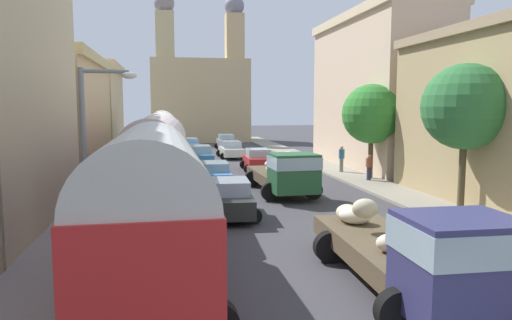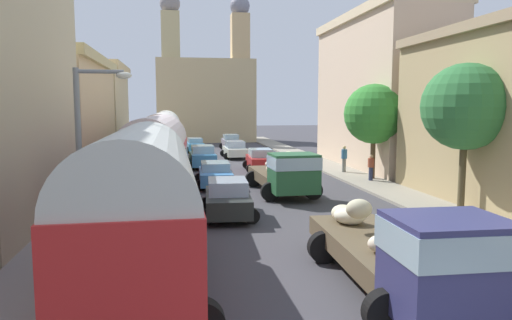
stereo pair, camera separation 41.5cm
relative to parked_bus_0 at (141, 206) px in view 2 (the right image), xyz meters
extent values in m
plane|color=#3E3D42|center=(4.60, 20.50, -2.23)|extent=(154.00, 154.00, 0.00)
cube|color=gray|center=(-2.65, 20.50, -2.16)|extent=(2.50, 70.00, 0.14)
cube|color=gray|center=(11.85, 20.50, -2.16)|extent=(2.50, 70.00, 0.14)
cube|color=#CEAF83|center=(-6.80, 20.95, 1.31)|extent=(5.80, 13.39, 7.06)
cube|color=tan|center=(-6.80, 20.95, 5.13)|extent=(6.38, 13.39, 0.59)
cube|color=#D3BC8D|center=(-6.86, 33.71, 1.49)|extent=(5.92, 10.52, 7.42)
cube|color=#DCBB80|center=(-6.86, 33.71, 5.58)|extent=(6.51, 10.52, 0.76)
cube|color=beige|center=(15.59, 22.19, 3.01)|extent=(4.97, 14.36, 10.46)
cube|color=beige|center=(15.59, 22.19, 8.55)|extent=(5.47, 14.36, 0.63)
cube|color=tan|center=(4.60, 50.13, 2.90)|extent=(12.10, 6.12, 10.25)
cube|color=tan|center=(0.37, 48.60, 5.65)|extent=(2.20, 2.20, 15.74)
sphere|color=gray|center=(0.37, 48.60, 14.49)|extent=(2.42, 2.42, 2.42)
cube|color=tan|center=(8.83, 48.60, 5.65)|extent=(2.20, 2.20, 15.74)
sphere|color=gray|center=(8.83, 48.60, 14.49)|extent=(2.42, 2.42, 2.42)
cube|color=red|center=(0.00, 0.00, -0.55)|extent=(2.48, 8.26, 2.36)
cylinder|color=silver|center=(0.00, 0.00, 0.63)|extent=(2.43, 8.10, 2.36)
cube|color=#99B7C6|center=(0.00, 0.00, -0.03)|extent=(2.52, 7.60, 0.75)
cylinder|color=black|center=(-1.17, 2.54, -1.73)|extent=(1.00, 0.35, 1.00)
cylinder|color=black|center=(1.12, 2.56, -1.73)|extent=(1.00, 0.35, 1.00)
cube|color=red|center=(0.00, 9.00, -0.49)|extent=(2.70, 8.16, 2.47)
cylinder|color=silver|center=(0.00, 9.00, 0.74)|extent=(2.65, 7.99, 2.26)
cube|color=#99B7C6|center=(0.00, 9.00, 0.05)|extent=(2.71, 7.52, 0.79)
cylinder|color=black|center=(-0.97, 11.55, -1.73)|extent=(1.00, 0.35, 1.00)
cylinder|color=black|center=(1.22, 11.44, -1.73)|extent=(1.00, 0.35, 1.00)
cylinder|color=black|center=(-1.22, 6.56, -1.73)|extent=(1.00, 0.35, 1.00)
cylinder|color=black|center=(0.97, 6.45, -1.73)|extent=(1.00, 0.35, 1.00)
cube|color=red|center=(0.00, 18.00, -0.50)|extent=(2.48, 8.32, 2.46)
cylinder|color=silver|center=(0.00, 18.00, 0.73)|extent=(2.43, 8.15, 2.28)
cube|color=#99B7C6|center=(0.00, 18.00, 0.05)|extent=(2.52, 7.66, 0.79)
cylinder|color=black|center=(-1.06, 20.59, -1.73)|extent=(1.00, 0.35, 1.00)
cylinder|color=black|center=(1.15, 20.55, -1.73)|extent=(1.00, 0.35, 1.00)
cylinder|color=black|center=(-1.15, 15.45, -1.73)|extent=(1.00, 0.35, 1.00)
cylinder|color=black|center=(1.06, 15.41, -1.73)|extent=(1.00, 0.35, 1.00)
cube|color=gold|center=(0.00, 27.00, -0.50)|extent=(2.43, 8.60, 2.45)
cylinder|color=silver|center=(0.00, 27.00, 0.72)|extent=(2.38, 8.42, 2.35)
cube|color=#99B7C6|center=(0.00, 27.00, 0.04)|extent=(2.47, 7.91, 0.78)
cylinder|color=black|center=(-1.15, 29.66, -1.73)|extent=(1.00, 0.35, 1.00)
cylinder|color=black|center=(1.13, 29.67, -1.73)|extent=(1.00, 0.35, 1.00)
cylinder|color=black|center=(-1.13, 24.33, -1.73)|extent=(1.00, 0.35, 1.00)
cylinder|color=black|center=(1.15, 24.34, -1.73)|extent=(1.00, 0.35, 1.00)
cube|color=navy|center=(5.88, -2.87, -0.80)|extent=(2.16, 1.90, 1.96)
cube|color=#99B7C6|center=(5.88, -2.87, -0.25)|extent=(2.21, 1.97, 0.63)
cube|color=brown|center=(5.98, 0.77, -1.50)|extent=(2.26, 5.50, 0.55)
ellipsoid|color=beige|center=(5.66, -0.52, -1.00)|extent=(0.78, 0.61, 0.45)
ellipsoid|color=beige|center=(5.80, 2.61, -0.97)|extent=(0.73, 0.94, 0.51)
ellipsoid|color=silver|center=(5.87, 2.26, -0.98)|extent=(1.20, 1.12, 0.49)
ellipsoid|color=beige|center=(6.14, -0.84, -0.56)|extent=(1.13, 1.06, 0.56)
ellipsoid|color=beige|center=(5.78, 1.33, -0.56)|extent=(0.77, 0.61, 0.56)
cylinder|color=black|center=(6.94, -2.55, -1.78)|extent=(0.90, 0.32, 0.90)
cylinder|color=black|center=(4.83, -2.49, -1.78)|extent=(0.90, 0.31, 0.90)
cylinder|color=black|center=(7.06, 1.82, -1.78)|extent=(0.90, 0.32, 0.90)
cylinder|color=black|center=(4.95, 1.88, -1.78)|extent=(0.90, 0.32, 0.90)
cube|color=#255A33|center=(6.24, 10.61, -0.86)|extent=(2.20, 1.92, 1.82)
cube|color=#99B7C6|center=(6.24, 10.61, -0.35)|extent=(2.24, 1.99, 0.58)
cube|color=brown|center=(6.12, 14.02, -1.50)|extent=(2.31, 5.05, 0.55)
ellipsoid|color=beige|center=(5.73, 13.09, -0.97)|extent=(0.71, 0.89, 0.51)
ellipsoid|color=beige|center=(6.29, 15.64, -0.94)|extent=(0.84, 0.94, 0.57)
ellipsoid|color=beige|center=(6.04, 12.34, -0.98)|extent=(1.06, 1.15, 0.48)
ellipsoid|color=beige|center=(6.35, 15.31, -0.65)|extent=(0.82, 0.68, 0.48)
ellipsoid|color=beige|center=(6.60, 12.92, -0.62)|extent=(1.20, 1.17, 0.51)
ellipsoid|color=beige|center=(5.73, 12.72, -0.68)|extent=(0.93, 0.72, 0.45)
ellipsoid|color=beige|center=(6.43, 12.43, -0.26)|extent=(0.95, 1.05, 0.51)
cylinder|color=black|center=(7.30, 10.92, -1.78)|extent=(0.90, 0.31, 0.90)
cylinder|color=black|center=(5.17, 10.85, -1.78)|extent=(0.90, 0.31, 0.90)
cylinder|color=black|center=(7.16, 15.01, -1.78)|extent=(0.90, 0.31, 0.90)
cylinder|color=black|center=(5.02, 14.94, -1.78)|extent=(0.90, 0.31, 0.90)
cube|color=red|center=(6.59, 21.46, -1.59)|extent=(1.83, 3.87, 0.73)
cube|color=#9FC1D0|center=(6.59, 21.46, -0.96)|extent=(1.56, 2.04, 0.53)
cylinder|color=black|center=(7.38, 20.25, -1.93)|extent=(0.60, 0.21, 0.60)
cylinder|color=black|center=(5.70, 20.31, -1.93)|extent=(0.60, 0.21, 0.60)
cylinder|color=black|center=(7.47, 22.61, -1.93)|extent=(0.60, 0.21, 0.60)
cylinder|color=black|center=(5.79, 22.67, -1.93)|extent=(0.60, 0.21, 0.60)
cube|color=silver|center=(5.83, 29.89, -1.63)|extent=(1.78, 4.33, 0.66)
cube|color=#9DB5CD|center=(5.83, 29.89, -1.02)|extent=(1.54, 2.26, 0.56)
cylinder|color=black|center=(6.70, 28.57, -1.93)|extent=(0.60, 0.21, 0.60)
cylinder|color=black|center=(4.99, 28.54, -1.93)|extent=(0.60, 0.21, 0.60)
cylinder|color=black|center=(6.66, 31.23, -1.93)|extent=(0.60, 0.21, 0.60)
cylinder|color=black|center=(4.95, 31.21, -1.93)|extent=(0.60, 0.21, 0.60)
cube|color=gray|center=(6.38, 37.79, -1.56)|extent=(1.67, 3.95, 0.80)
cube|color=#93B6C4|center=(6.38, 37.79, -0.89)|extent=(1.45, 2.06, 0.52)
cylinder|color=black|center=(7.21, 36.58, -1.93)|extent=(0.60, 0.21, 0.60)
cylinder|color=black|center=(5.58, 36.56, -1.93)|extent=(0.60, 0.21, 0.60)
cylinder|color=black|center=(7.19, 39.01, -1.93)|extent=(0.60, 0.21, 0.60)
cylinder|color=black|center=(5.55, 39.00, -1.93)|extent=(0.60, 0.21, 0.60)
cube|color=#272C28|center=(2.83, 7.96, -1.60)|extent=(1.98, 4.00, 0.72)
cube|color=#9FB4CE|center=(2.83, 7.96, -0.96)|extent=(1.66, 2.12, 0.56)
cylinder|color=black|center=(2.03, 9.22, -1.93)|extent=(0.60, 0.21, 0.60)
cylinder|color=black|center=(3.77, 9.12, -1.93)|extent=(0.60, 0.21, 0.60)
cylinder|color=black|center=(1.89, 6.80, -1.93)|extent=(0.60, 0.21, 0.60)
cylinder|color=black|center=(3.63, 6.70, -1.93)|extent=(0.60, 0.21, 0.60)
cube|color=#4387CA|center=(2.92, 15.28, -1.62)|extent=(1.85, 4.06, 0.68)
cube|color=#8DB2C3|center=(2.92, 15.28, -1.05)|extent=(1.58, 2.13, 0.46)
cylinder|color=black|center=(2.09, 16.54, -1.93)|extent=(0.60, 0.21, 0.60)
cylinder|color=black|center=(3.82, 16.50, -1.93)|extent=(0.60, 0.21, 0.60)
cylinder|color=black|center=(2.02, 14.06, -1.93)|extent=(0.60, 0.21, 0.60)
cylinder|color=black|center=(3.75, 14.01, -1.93)|extent=(0.60, 0.21, 0.60)
cube|color=#3E8DCC|center=(2.68, 23.54, -1.53)|extent=(1.82, 3.76, 0.84)
cube|color=#9DC1CD|center=(2.68, 23.54, -0.84)|extent=(1.57, 1.97, 0.55)
cylinder|color=black|center=(1.79, 24.67, -1.93)|extent=(0.60, 0.21, 0.60)
cylinder|color=black|center=(3.53, 24.71, -1.93)|extent=(0.60, 0.21, 0.60)
cylinder|color=black|center=(1.84, 22.36, -1.93)|extent=(0.60, 0.21, 0.60)
cylinder|color=black|center=(3.58, 22.40, -1.93)|extent=(0.60, 0.21, 0.60)
cube|color=#3F95CF|center=(2.61, 35.84, -1.63)|extent=(1.73, 3.92, 0.66)
cube|color=#8EB5CC|center=(2.61, 35.84, -1.07)|extent=(1.44, 2.07, 0.45)
cylinder|color=black|center=(1.79, 36.98, -1.93)|extent=(0.60, 0.21, 0.60)
cylinder|color=black|center=(3.30, 37.07, -1.93)|extent=(0.60, 0.21, 0.60)
cylinder|color=black|center=(1.93, 34.61, -1.93)|extent=(0.60, 0.21, 0.60)
cylinder|color=black|center=(3.43, 34.70, -1.93)|extent=(0.60, 0.21, 0.60)
cylinder|color=slate|center=(11.78, 18.94, -2.16)|extent=(0.21, 0.21, 0.14)
cylinder|color=slate|center=(11.78, 18.94, -1.64)|extent=(0.35, 0.35, 0.90)
cylinder|color=#32638B|center=(11.78, 18.94, -0.88)|extent=(0.53, 0.53, 0.61)
sphere|color=tan|center=(11.78, 18.94, -0.46)|extent=(0.22, 0.22, 0.22)
cylinder|color=#282F4D|center=(12.08, 15.24, -2.16)|extent=(0.21, 0.21, 0.14)
cylinder|color=#282F4D|center=(12.08, 15.24, -1.69)|extent=(0.26, 0.26, 0.78)
cylinder|color=#96442D|center=(12.08, 15.24, -1.04)|extent=(0.39, 0.39, 0.52)
sphere|color=tan|center=(12.08, 15.24, -0.67)|extent=(0.22, 0.22, 0.22)
cylinder|color=gray|center=(-1.90, 3.10, 0.55)|extent=(0.16, 0.16, 5.56)
cylinder|color=gray|center=(-1.25, 3.10, 3.23)|extent=(1.30, 0.11, 0.11)
ellipsoid|color=silver|center=(-0.60, 3.10, 3.13)|extent=(0.44, 0.28, 0.20)
cylinder|color=brown|center=(12.50, 6.89, -0.65)|extent=(0.29, 0.29, 3.14)
sphere|color=#307139|center=(12.50, 6.89, 2.25)|extent=(3.55, 3.55, 3.55)
cylinder|color=brown|center=(12.50, 15.98, -0.88)|extent=(0.30, 0.30, 2.69)
sphere|color=#328230|center=(12.50, 15.98, 1.81)|extent=(3.58, 3.58, 3.58)
camera|label=1|loc=(0.42, -10.83, 2.27)|focal=33.30mm
camera|label=2|loc=(0.83, -10.90, 2.27)|focal=33.30mm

